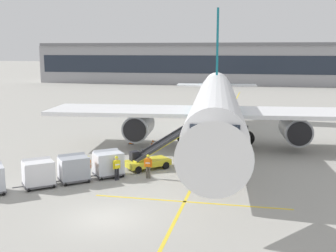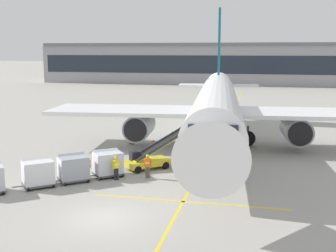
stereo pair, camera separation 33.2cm
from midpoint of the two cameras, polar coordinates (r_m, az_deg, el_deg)
The scene contains 15 objects.
ground_plane at distance 24.30m, azimuth -8.02°, elevation -11.92°, with size 600.00×600.00×0.00m, color #9E9B93.
parked_airplane at distance 40.28m, azimuth 6.65°, elevation 2.52°, with size 31.66×41.61×14.09m.
belt_loader at distance 33.42m, azimuth -2.08°, elevation -4.15°, with size 4.73×4.55×2.98m.
baggage_cart_lead at distance 31.60m, azimuth -7.63°, elevation -4.82°, with size 2.61×2.51×1.91m.
baggage_cart_second at distance 30.77m, azimuth -12.06°, elevation -5.36°, with size 2.61×2.51×1.91m.
baggage_cart_third at distance 30.20m, azimuth -16.45°, elevation -5.84°, with size 2.61×2.51×1.91m.
ground_crew_by_loader at distance 30.62m, azimuth -6.52°, elevation -5.28°, with size 0.44×0.44×1.74m.
ground_crew_by_carts at distance 31.90m, azimuth -7.78°, elevation -4.68°, with size 0.43×0.45×1.74m.
ground_crew_marshaller at distance 30.95m, azimuth -10.22°, elevation -5.21°, with size 0.38×0.53×1.74m.
ground_crew_wingwalker at distance 30.86m, azimuth -2.38°, elevation -5.10°, with size 0.57×0.27×1.74m.
safety_cone_engine_keepout at distance 40.87m, azimuth -1.67°, elevation -2.27°, with size 0.63×0.63×0.72m.
safety_cone_wingtip at distance 42.31m, azimuth -4.51°, elevation -1.95°, with size 0.52×0.52×0.60m.
apron_guidance_line_lead_in at distance 40.29m, azimuth 6.03°, elevation -3.00°, with size 0.20×110.00×0.01m.
apron_guidance_line_stop_bar at distance 26.46m, azimuth 3.15°, elevation -9.97°, with size 12.00×0.20×0.01m.
terminal_building at distance 120.81m, azimuth 5.54°, elevation 8.21°, with size 90.01×18.93×10.79m.
Camera 2 is at (8.25, -21.02, 9.03)m, focal length 46.35 mm.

